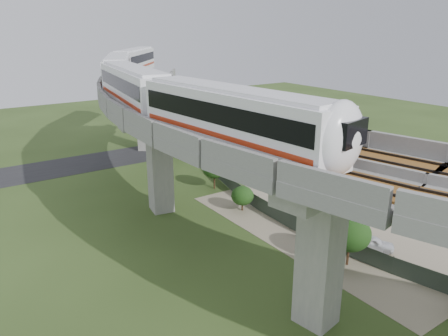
{
  "coord_description": "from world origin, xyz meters",
  "views": [
    {
      "loc": [
        -16.62,
        -25.94,
        17.42
      ],
      "look_at": [
        0.55,
        -1.0,
        7.5
      ],
      "focal_mm": 35.0,
      "sensor_mm": 36.0,
      "label": 1
    }
  ],
  "objects_px": {
    "metro_train": "(146,77)",
    "car_dark": "(308,203)",
    "car_white": "(373,243)",
    "car_red": "(327,203)"
  },
  "relations": [
    {
      "from": "metro_train",
      "to": "car_dark",
      "type": "bearing_deg",
      "value": -54.26
    },
    {
      "from": "car_white",
      "to": "car_dark",
      "type": "height_order",
      "value": "car_dark"
    },
    {
      "from": "car_white",
      "to": "car_red",
      "type": "xyz_separation_m",
      "value": [
        3.09,
        7.84,
        0.05
      ]
    },
    {
      "from": "car_dark",
      "to": "car_red",
      "type": "bearing_deg",
      "value": -135.17
    },
    {
      "from": "metro_train",
      "to": "car_dark",
      "type": "relative_size",
      "value": 12.49
    },
    {
      "from": "car_dark",
      "to": "metro_train",
      "type": "bearing_deg",
      "value": 19.16
    },
    {
      "from": "car_red",
      "to": "car_dark",
      "type": "bearing_deg",
      "value": -157.62
    },
    {
      "from": "car_white",
      "to": "car_red",
      "type": "bearing_deg",
      "value": 32.61
    },
    {
      "from": "metro_train",
      "to": "car_white",
      "type": "distance_m",
      "value": 27.12
    },
    {
      "from": "metro_train",
      "to": "car_white",
      "type": "bearing_deg",
      "value": -69.04
    }
  ]
}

